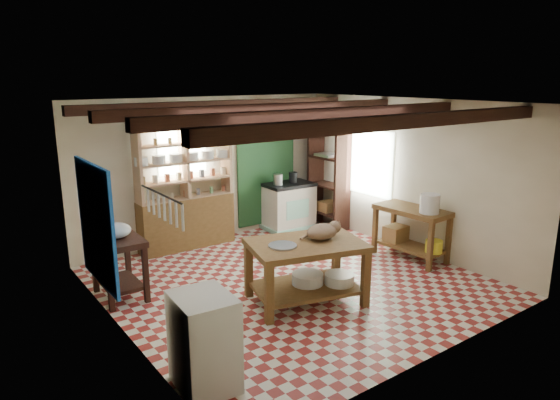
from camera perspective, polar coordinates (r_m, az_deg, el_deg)
floor at (r=7.45m, az=1.35°, el=-9.40°), size 5.00×5.00×0.02m
ceiling at (r=6.84m, az=1.48°, el=11.09°), size 5.00×5.00×0.02m
wall_back at (r=9.10m, az=-8.22°, el=3.43°), size 5.00×0.04×2.60m
wall_front at (r=5.34m, az=17.99°, el=-4.65°), size 5.00×0.04×2.60m
wall_left at (r=5.90m, az=-18.26°, el=-2.92°), size 0.04×5.00×2.60m
wall_right at (r=8.75m, az=14.55°, el=2.69°), size 0.04×5.00×2.60m
ceiling_beams at (r=6.85m, az=1.47°, el=10.09°), size 5.00×3.80×0.15m
blue_wall_patch at (r=6.80m, az=-20.27°, el=-2.65°), size 0.04×1.40×1.60m
green_wall_patch at (r=9.72m, az=-1.60°, el=3.94°), size 1.30×0.04×2.30m
window_back at (r=8.80m, az=-11.13°, el=5.59°), size 0.90×0.02×0.80m
window_right at (r=9.37m, az=9.80°, el=4.29°), size 0.02×1.30×1.20m
utensil_rail at (r=4.71m, az=-13.43°, el=-0.74°), size 0.06×0.90×0.28m
pot_rack at (r=9.26m, az=-0.14°, el=9.25°), size 0.86×0.12×0.36m
shelving_unit at (r=8.73m, az=-10.77°, el=1.54°), size 1.70×0.34×2.20m
tall_rack at (r=9.87m, az=5.57°, el=2.56°), size 0.40×0.86×2.00m
work_table at (r=6.70m, az=2.96°, el=-8.21°), size 1.68×1.34×0.83m
stove at (r=9.81m, az=0.99°, el=-0.69°), size 0.97×0.68×0.92m
prep_table at (r=7.15m, az=-17.90°, el=-7.35°), size 0.60×0.85×0.85m
white_cabinet at (r=5.01m, az=-8.68°, el=-15.73°), size 0.58×0.67×0.95m
right_counter at (r=8.49m, az=14.71°, el=-3.70°), size 0.67×1.24×0.86m
cat at (r=6.66m, az=4.82°, el=-3.62°), size 0.48×0.38×0.20m
steel_tray at (r=6.38m, az=0.30°, el=-5.24°), size 0.45×0.45×0.02m
basin_large at (r=6.81m, az=3.17°, el=-8.95°), size 0.52×0.52×0.15m
basin_small at (r=6.85m, az=6.79°, el=-8.93°), size 0.49×0.49×0.14m
kettle_left at (r=9.55m, az=-0.23°, el=2.36°), size 0.18×0.18×0.20m
kettle_right at (r=9.74m, az=1.49°, el=2.60°), size 0.17×0.17×0.21m
enamel_bowl at (r=6.98m, az=-18.22°, el=-3.34°), size 0.40×0.40×0.20m
white_bucket at (r=8.11m, az=16.74°, el=-0.40°), size 0.32×0.32×0.30m
wicker_basket at (r=8.68m, az=13.08°, el=-3.73°), size 0.38×0.31×0.26m
yellow_tub at (r=8.28m, az=17.17°, el=-5.08°), size 0.28×0.28×0.20m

